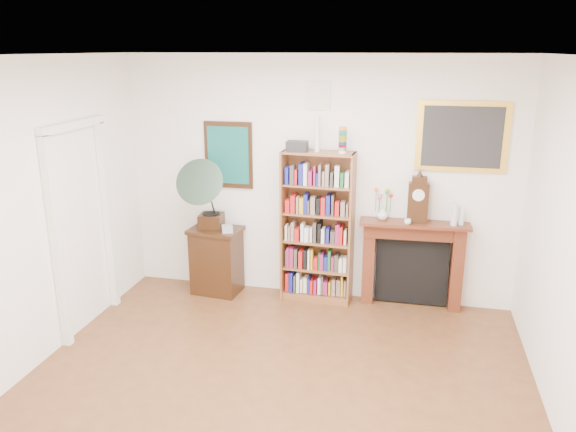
# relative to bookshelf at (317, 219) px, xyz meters

# --- Properties ---
(room) EXTENTS (4.51, 5.01, 2.81)m
(room) POSITION_rel_bookshelf_xyz_m (-0.04, -2.33, 0.42)
(room) COLOR #552F19
(room) RESTS_ON ground
(door_casing) EXTENTS (0.08, 1.02, 2.17)m
(door_casing) POSITION_rel_bookshelf_xyz_m (-2.25, -1.13, 0.28)
(door_casing) COLOR white
(door_casing) RESTS_ON left_wall
(teal_poster) EXTENTS (0.58, 0.04, 0.78)m
(teal_poster) POSITION_rel_bookshelf_xyz_m (-1.09, 0.14, 0.67)
(teal_poster) COLOR black
(teal_poster) RESTS_ON back_wall
(small_picture) EXTENTS (0.26, 0.04, 0.30)m
(small_picture) POSITION_rel_bookshelf_xyz_m (-0.04, 0.14, 1.37)
(small_picture) COLOR white
(small_picture) RESTS_ON back_wall
(gilt_painting) EXTENTS (0.95, 0.04, 0.75)m
(gilt_painting) POSITION_rel_bookshelf_xyz_m (1.51, 0.14, 0.97)
(gilt_painting) COLOR gold
(gilt_painting) RESTS_ON back_wall
(bookshelf) EXTENTS (0.82, 0.33, 2.02)m
(bookshelf) POSITION_rel_bookshelf_xyz_m (0.00, 0.00, 0.00)
(bookshelf) COLOR brown
(bookshelf) RESTS_ON floor
(side_cabinet) EXTENTS (0.63, 0.48, 0.81)m
(side_cabinet) POSITION_rel_bookshelf_xyz_m (-1.21, -0.07, -0.58)
(side_cabinet) COLOR black
(side_cabinet) RESTS_ON floor
(fireplace) EXTENTS (1.21, 0.34, 1.01)m
(fireplace) POSITION_rel_bookshelf_xyz_m (1.08, 0.07, -0.39)
(fireplace) COLOR #4A1C11
(fireplace) RESTS_ON floor
(gramophone) EXTENTS (0.59, 0.71, 0.87)m
(gramophone) POSITION_rel_bookshelf_xyz_m (-1.27, -0.18, 0.32)
(gramophone) COLOR black
(gramophone) RESTS_ON side_cabinet
(cd_stack) EXTENTS (0.16, 0.16, 0.08)m
(cd_stack) POSITION_rel_bookshelf_xyz_m (-1.03, -0.17, -0.13)
(cd_stack) COLOR silver
(cd_stack) RESTS_ON side_cabinet
(mantel_clock) EXTENTS (0.22, 0.13, 0.51)m
(mantel_clock) POSITION_rel_bookshelf_xyz_m (1.10, 0.03, 0.28)
(mantel_clock) COLOR black
(mantel_clock) RESTS_ON fireplace
(flower_vase) EXTENTS (0.15, 0.15, 0.14)m
(flower_vase) POSITION_rel_bookshelf_xyz_m (0.73, 0.05, 0.10)
(flower_vase) COLOR silver
(flower_vase) RESTS_ON fireplace
(teacup) EXTENTS (0.09, 0.09, 0.06)m
(teacup) POSITION_rel_bookshelf_xyz_m (1.00, -0.07, 0.06)
(teacup) COLOR white
(teacup) RESTS_ON fireplace
(bottle_left) EXTENTS (0.07, 0.07, 0.24)m
(bottle_left) POSITION_rel_bookshelf_xyz_m (1.49, 0.00, 0.15)
(bottle_left) COLOR silver
(bottle_left) RESTS_ON fireplace
(bottle_right) EXTENTS (0.06, 0.06, 0.20)m
(bottle_right) POSITION_rel_bookshelf_xyz_m (1.57, 0.05, 0.13)
(bottle_right) COLOR silver
(bottle_right) RESTS_ON fireplace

